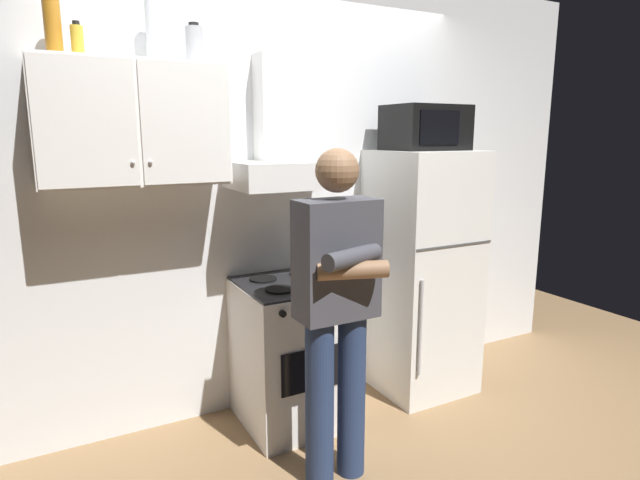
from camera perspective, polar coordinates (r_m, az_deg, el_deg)
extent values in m
plane|color=olive|center=(3.21, 0.00, -20.57)|extent=(7.00, 7.00, 0.00)
cube|color=white|center=(3.28, -4.97, 5.26)|extent=(4.80, 0.10, 2.70)
cube|color=white|center=(2.81, -19.70, 11.79)|extent=(0.90, 0.34, 0.60)
cube|color=white|center=(2.61, -24.07, 11.56)|extent=(0.43, 0.01, 0.58)
cube|color=white|center=(2.69, -14.27, 12.15)|extent=(0.43, 0.01, 0.58)
sphere|color=#B2B2B7|center=(2.62, -19.67, 7.93)|extent=(0.02, 0.02, 0.02)
sphere|color=#B2B2B7|center=(2.64, -17.94, 8.05)|extent=(0.02, 0.02, 0.02)
cube|color=white|center=(3.19, -2.98, -12.16)|extent=(0.60, 0.60, 0.85)
cube|color=black|center=(3.04, -3.07, -4.70)|extent=(0.59, 0.59, 0.01)
cube|color=black|center=(2.93, -0.37, -13.82)|extent=(0.42, 0.01, 0.24)
cylinder|color=black|center=(2.88, -4.40, -5.39)|extent=(0.16, 0.16, 0.01)
cylinder|color=black|center=(2.99, 0.18, -4.72)|extent=(0.16, 0.16, 0.01)
cylinder|color=black|center=(3.10, -6.20, -4.24)|extent=(0.16, 0.16, 0.01)
cylinder|color=black|center=(3.20, -1.87, -3.67)|extent=(0.16, 0.16, 0.01)
cylinder|color=black|center=(2.71, -4.08, -8.00)|extent=(0.04, 0.02, 0.04)
cylinder|color=black|center=(2.76, -1.60, -7.59)|extent=(0.04, 0.02, 0.04)
cylinder|color=black|center=(2.82, 0.96, -7.16)|extent=(0.04, 0.02, 0.04)
cylinder|color=black|center=(2.89, 3.23, -6.76)|extent=(0.04, 0.02, 0.04)
cube|color=white|center=(3.00, -3.84, 7.10)|extent=(0.60, 0.44, 0.15)
cube|color=white|center=(3.13, -5.03, 14.13)|extent=(0.20, 0.16, 0.60)
cube|color=white|center=(3.55, 10.98, -3.48)|extent=(0.60, 0.60, 1.60)
cube|color=#4C4C4C|center=(3.27, 14.48, -0.58)|extent=(0.59, 0.01, 0.01)
cylinder|color=silver|center=(3.24, 10.89, -9.40)|extent=(0.02, 0.02, 0.60)
cube|color=black|center=(3.45, 11.37, 11.87)|extent=(0.48, 0.36, 0.28)
cube|color=black|center=(3.28, 12.90, 11.84)|extent=(0.30, 0.01, 0.20)
cylinder|color=navy|center=(2.65, -0.05, -17.33)|extent=(0.14, 0.14, 0.85)
cylinder|color=navy|center=(2.73, 3.43, -16.44)|extent=(0.14, 0.14, 0.85)
cube|color=#3F3F47|center=(2.44, 1.82, -2.12)|extent=(0.38, 0.20, 0.56)
cylinder|color=#3F3F47|center=(2.31, 3.56, -1.86)|extent=(0.33, 0.17, 0.08)
cylinder|color=#8C6647|center=(2.32, 3.54, -3.30)|extent=(0.33, 0.17, 0.08)
sphere|color=#8C6647|center=(2.37, 1.88, 7.55)|extent=(0.20, 0.20, 0.20)
cylinder|color=#B7BABF|center=(2.98, 0.18, -3.72)|extent=(0.22, 0.22, 0.10)
cylinder|color=black|center=(2.91, -2.14, -3.41)|extent=(0.05, 0.01, 0.01)
cylinder|color=black|center=(3.03, 2.40, -2.80)|extent=(0.05, 0.01, 0.01)
cylinder|color=#B2B5BA|center=(2.94, -13.48, 19.81)|extent=(0.09, 0.09, 0.19)
cylinder|color=black|center=(2.96, -13.58, 21.80)|extent=(0.05, 0.05, 0.02)
cylinder|color=#B7721E|center=(2.84, -27.07, 20.18)|extent=(0.08, 0.08, 0.28)
cylinder|color=silver|center=(2.92, -17.72, 20.97)|extent=(0.07, 0.07, 0.32)
cylinder|color=gold|center=(2.82, -24.86, 18.99)|extent=(0.06, 0.06, 0.14)
cylinder|color=black|center=(2.83, -25.01, 20.58)|extent=(0.03, 0.03, 0.02)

